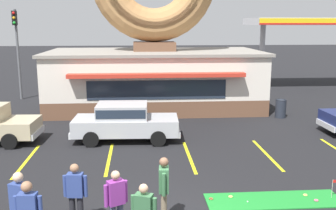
% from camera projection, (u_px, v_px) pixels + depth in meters
% --- Properties ---
extents(donut_shop_building, '(12.30, 6.75, 10.96)m').
position_uv_depth(donut_shop_building, '(154.00, 44.00, 22.72)').
color(donut_shop_building, brown).
rests_on(donut_shop_building, ground).
extents(putting_mat, '(3.87, 1.12, 0.03)m').
position_uv_depth(putting_mat, '(274.00, 200.00, 11.13)').
color(putting_mat, '#1E842D').
rests_on(putting_mat, ground).
extents(mini_donut_near_left, '(0.13, 0.13, 0.04)m').
position_uv_depth(mini_donut_near_left, '(211.00, 199.00, 11.15)').
color(mini_donut_near_left, brown).
rests_on(mini_donut_near_left, putting_mat).
extents(mini_donut_near_right, '(0.13, 0.13, 0.04)m').
position_uv_depth(mini_donut_near_right, '(305.00, 195.00, 11.39)').
color(mini_donut_near_right, '#E5C666').
rests_on(mini_donut_near_right, putting_mat).
extents(mini_donut_mid_left, '(0.13, 0.13, 0.04)m').
position_uv_depth(mini_donut_mid_left, '(231.00, 197.00, 11.29)').
color(mini_donut_mid_left, '#E5C666').
rests_on(mini_donut_mid_left, putting_mat).
extents(mini_donut_mid_centre, '(0.13, 0.13, 0.04)m').
position_uv_depth(mini_donut_mid_centre, '(316.00, 200.00, 11.05)').
color(mini_donut_mid_centre, '#D8667F').
rests_on(mini_donut_mid_centre, putting_mat).
extents(golf_ball, '(0.04, 0.04, 0.04)m').
position_uv_depth(golf_ball, '(248.00, 202.00, 10.96)').
color(golf_ball, white).
rests_on(golf_ball, putting_mat).
extents(putting_flag_pin, '(0.13, 0.01, 0.55)m').
position_uv_depth(putting_flag_pin, '(334.00, 184.00, 11.17)').
color(putting_flag_pin, silver).
rests_on(putting_flag_pin, putting_mat).
extents(car_silver, '(4.63, 2.12, 1.60)m').
position_uv_depth(car_silver, '(125.00, 121.00, 16.69)').
color(car_silver, '#B2B5BA').
rests_on(car_silver, ground).
extents(pedestrian_hooded_kid, '(0.55, 0.38, 1.75)m').
position_uv_depth(pedestrian_hooded_kid, '(20.00, 205.00, 8.73)').
color(pedestrian_hooded_kid, '#474C66').
rests_on(pedestrian_hooded_kid, ground).
extents(pedestrian_leather_jacket_man, '(0.59, 0.28, 1.63)m').
position_uv_depth(pedestrian_leather_jacket_man, '(76.00, 192.00, 9.56)').
color(pedestrian_leather_jacket_man, '#232328').
rests_on(pedestrian_leather_jacket_man, ground).
extents(pedestrian_beanie_man, '(0.27, 0.59, 1.72)m').
position_uv_depth(pedestrian_beanie_man, '(164.00, 187.00, 9.73)').
color(pedestrian_beanie_man, '#7F7056').
rests_on(pedestrian_beanie_man, ground).
extents(pedestrian_crossing_woman, '(0.54, 0.39, 1.61)m').
position_uv_depth(pedestrian_crossing_woman, '(116.00, 200.00, 9.17)').
color(pedestrian_crossing_woman, '#474C66').
rests_on(pedestrian_crossing_woman, ground).
extents(trash_bin, '(0.57, 0.57, 0.97)m').
position_uv_depth(trash_bin, '(281.00, 108.00, 20.84)').
color(trash_bin, '#232833').
rests_on(trash_bin, ground).
extents(traffic_light_pole, '(0.28, 0.47, 5.80)m').
position_uv_depth(traffic_light_pole, '(17.00, 43.00, 25.16)').
color(traffic_light_pole, '#595B60').
rests_on(traffic_light_pole, ground).
extents(gas_station_canopy, '(9.00, 4.46, 5.30)m').
position_uv_depth(gas_station_canopy, '(308.00, 24.00, 29.92)').
color(gas_station_canopy, silver).
rests_on(gas_station_canopy, ground).
extents(parking_stripe_far_left, '(0.12, 3.60, 0.01)m').
position_uv_depth(parking_stripe_far_left, '(27.00, 161.00, 14.38)').
color(parking_stripe_far_left, yellow).
rests_on(parking_stripe_far_left, ground).
extents(parking_stripe_left, '(0.12, 3.60, 0.01)m').
position_uv_depth(parking_stripe_left, '(109.00, 158.00, 14.60)').
color(parking_stripe_left, yellow).
rests_on(parking_stripe_left, ground).
extents(parking_stripe_mid_left, '(0.12, 3.60, 0.01)m').
position_uv_depth(parking_stripe_mid_left, '(189.00, 156.00, 14.82)').
color(parking_stripe_mid_left, yellow).
rests_on(parking_stripe_mid_left, ground).
extents(parking_stripe_centre, '(0.12, 3.60, 0.01)m').
position_uv_depth(parking_stripe_centre, '(267.00, 154.00, 15.05)').
color(parking_stripe_centre, yellow).
rests_on(parking_stripe_centre, ground).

